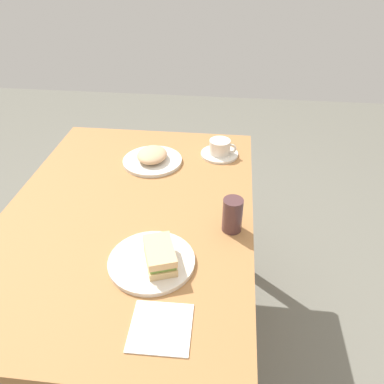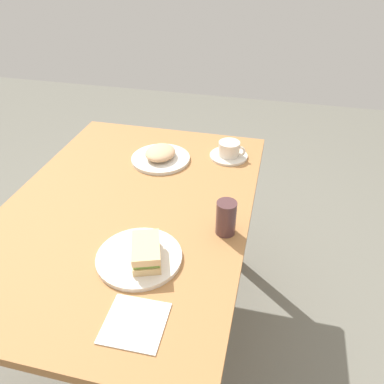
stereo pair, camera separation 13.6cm
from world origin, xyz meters
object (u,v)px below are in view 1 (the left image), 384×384
(sandwich_plate, at_px, (152,261))
(drinking_glass, at_px, (232,215))
(side_plate, at_px, (152,161))
(napkin, at_px, (161,327))
(sandwich_front, at_px, (160,255))
(coffee_saucer, at_px, (219,154))
(spoon, at_px, (222,144))
(coffee_cup, at_px, (220,146))
(dining_table, at_px, (131,234))

(sandwich_plate, relative_size, drinking_glass, 2.18)
(side_plate, relative_size, napkin, 1.62)
(sandwich_front, bearing_deg, side_plate, -166.55)
(coffee_saucer, relative_size, spoon, 1.61)
(sandwich_plate, distance_m, drinking_glass, 0.29)
(side_plate, height_order, napkin, side_plate)
(coffee_cup, height_order, napkin, coffee_cup)
(sandwich_plate, bearing_deg, coffee_saucer, 166.23)
(side_plate, distance_m, napkin, 0.80)
(sandwich_plate, bearing_deg, spoon, 167.11)
(side_plate, bearing_deg, dining_table, -3.72)
(spoon, relative_size, drinking_glass, 0.85)
(side_plate, bearing_deg, coffee_saucer, 108.73)
(drinking_glass, bearing_deg, coffee_saucer, -172.38)
(dining_table, xyz_separation_m, napkin, (0.45, 0.20, 0.11))
(coffee_cup, bearing_deg, sandwich_front, -11.47)
(coffee_cup, bearing_deg, side_plate, -71.42)
(coffee_cup, relative_size, napkin, 0.77)
(dining_table, distance_m, side_plate, 0.35)
(drinking_glass, bearing_deg, coffee_cup, -172.55)
(dining_table, bearing_deg, napkin, 23.41)
(coffee_saucer, bearing_deg, napkin, -6.31)
(sandwich_plate, relative_size, sandwich_front, 1.70)
(drinking_glass, bearing_deg, side_plate, -139.12)
(sandwich_plate, distance_m, sandwich_front, 0.05)
(sandwich_front, distance_m, drinking_glass, 0.27)
(sandwich_front, xyz_separation_m, coffee_saucer, (-0.67, 0.13, -0.04))
(sandwich_plate, distance_m, coffee_cup, 0.68)
(sandwich_plate, height_order, spoon, spoon)
(dining_table, bearing_deg, sandwich_front, 32.42)
(spoon, relative_size, napkin, 0.66)
(dining_table, distance_m, drinking_glass, 0.40)
(dining_table, height_order, side_plate, side_plate)
(napkin, relative_size, drinking_glass, 1.29)
(sandwich_front, bearing_deg, napkin, 10.45)
(sandwich_plate, relative_size, coffee_cup, 2.19)
(side_plate, bearing_deg, coffee_cup, 108.58)
(coffee_saucer, height_order, side_plate, side_plate)
(spoon, bearing_deg, dining_table, -31.16)
(sandwich_plate, xyz_separation_m, sandwich_front, (0.01, 0.03, 0.04))
(sandwich_plate, xyz_separation_m, coffee_saucer, (-0.66, 0.16, -0.00))
(spoon, distance_m, napkin, 0.96)
(dining_table, distance_m, coffee_saucer, 0.52)
(napkin, bearing_deg, spoon, 173.77)
(sandwich_plate, height_order, side_plate, same)
(sandwich_front, bearing_deg, drinking_glass, 133.43)
(dining_table, height_order, coffee_cup, coffee_cup)
(coffee_saucer, distance_m, side_plate, 0.29)
(coffee_cup, distance_m, drinking_glass, 0.49)
(sandwich_front, distance_m, napkin, 0.21)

